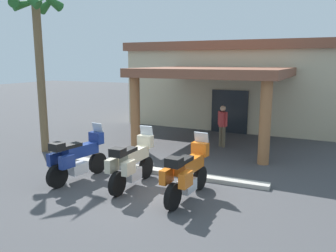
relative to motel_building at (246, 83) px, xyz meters
name	(u,v)px	position (x,y,z in m)	size (l,w,h in m)	color
ground_plane	(157,188)	(-0.13, -11.40, -2.27)	(80.00, 80.00, 0.00)	#424244
motel_building	(246,83)	(0.00, 0.00, 0.00)	(12.38, 12.22, 4.47)	beige
motorcycle_blue	(77,157)	(-2.55, -11.77, -1.57)	(0.87, 2.20, 1.61)	black
motorcycle_cream	(132,163)	(-0.82, -11.58, -1.57)	(0.71, 2.21, 1.61)	black
motorcycle_orange	(187,173)	(0.92, -11.81, -1.57)	(0.74, 2.21, 1.61)	black
pedestrian	(223,123)	(0.31, -6.09, -1.28)	(0.46, 0.32, 1.72)	brown
palm_tree_roadside	(37,31)	(-5.90, -9.60, 2.32)	(1.97, 1.98, 6.32)	brown
curb_strip	(154,170)	(-0.82, -10.20, -2.21)	(7.20, 0.36, 0.12)	#ADA89E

